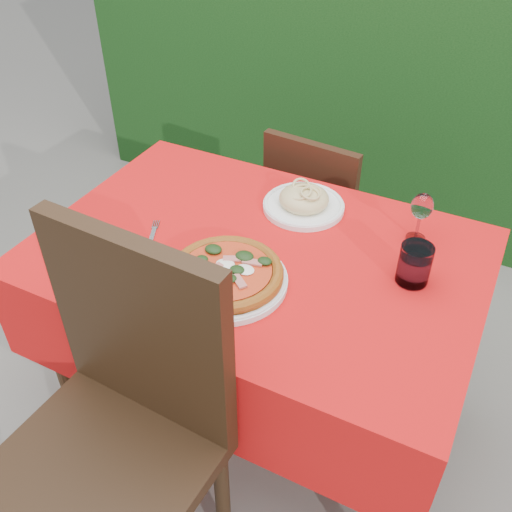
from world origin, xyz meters
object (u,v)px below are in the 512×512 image
at_px(chair_near, 118,419).
at_px(pizza_plate, 226,275).
at_px(chair_far, 317,214).
at_px(wine_glass, 422,208).
at_px(fork, 151,240).
at_px(water_glass, 414,266).
at_px(pasta_plate, 304,202).

relative_size(chair_near, pizza_plate, 3.28).
height_order(chair_near, chair_far, chair_near).
bearing_deg(wine_glass, fork, -152.23).
bearing_deg(water_glass, pasta_plate, 154.53).
bearing_deg(pasta_plate, pizza_plate, -95.83).
bearing_deg(chair_far, water_glass, 135.55).
bearing_deg(fork, chair_near, -89.83).
distance_m(chair_far, pizza_plate, 0.85).
distance_m(wine_glass, fork, 0.78).
xyz_separation_m(chair_near, wine_glass, (0.47, 0.83, 0.24)).
height_order(pizza_plate, water_glass, water_glass).
bearing_deg(chair_near, pasta_plate, 85.17).
distance_m(pasta_plate, wine_glass, 0.36).
relative_size(pasta_plate, water_glass, 2.25).
xyz_separation_m(water_glass, fork, (-0.72, -0.17, -0.05)).
bearing_deg(chair_far, wine_glass, 144.88).
xyz_separation_m(pizza_plate, pasta_plate, (0.04, 0.42, -0.00)).
bearing_deg(chair_far, pizza_plate, 98.35).
bearing_deg(fork, chair_far, 47.04).
xyz_separation_m(chair_far, wine_glass, (0.44, -0.37, 0.38)).
height_order(chair_near, wine_glass, chair_near).
distance_m(water_glass, fork, 0.74).
xyz_separation_m(pizza_plate, fork, (-0.29, 0.06, -0.03)).
height_order(chair_near, fork, chair_near).
relative_size(pizza_plate, water_glass, 2.88).
xyz_separation_m(chair_near, water_glass, (0.50, 0.64, 0.19)).
xyz_separation_m(pizza_plate, wine_glass, (0.40, 0.42, 0.08)).
relative_size(pizza_plate, wine_glass, 2.12).
height_order(chair_far, pasta_plate, chair_far).
height_order(pasta_plate, water_glass, water_glass).
distance_m(chair_near, pasta_plate, 0.85).
bearing_deg(fork, water_glass, -11.37).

